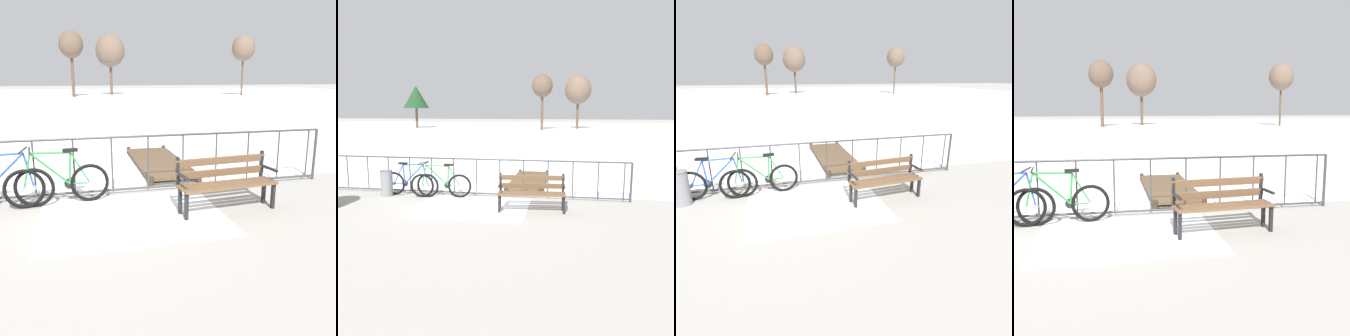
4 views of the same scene
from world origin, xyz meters
The scene contains 10 objects.
ground_plane centered at (0.00, 0.00, 0.00)m, with size 160.00×160.00×0.00m, color #9E9991.
frozen_pond centered at (0.00, 28.40, 0.01)m, with size 80.00×56.00×0.03m, color white.
snow_patch centered at (0.51, -1.20, 0.00)m, with size 2.78×2.18×0.01m, color white.
railing_fence centered at (0.00, 0.00, 0.56)m, with size 9.06×0.06×1.07m.
bicycle_near_railing centered at (-0.60, -0.35, 0.37)m, with size 1.71×0.52×0.97m.
park_bench centered at (2.01, -1.22, 0.51)m, with size 1.64×0.63×0.89m.
wooden_dock centered at (1.61, 1.87, 0.12)m, with size 1.10×3.25×0.20m.
tree_far_west centered at (-0.30, 32.86, 5.06)m, with size 2.39×2.39×6.45m.
tree_west_mid centered at (17.90, 32.08, 5.02)m, with size 2.50×2.50×6.43m.
tree_centre centered at (3.86, 36.15, 4.79)m, with size 3.19×3.19×6.57m.
Camera 4 is at (0.25, -7.22, 1.99)m, focal length 42.62 mm.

